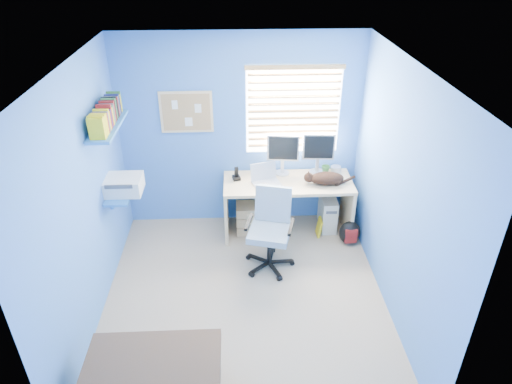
{
  "coord_description": "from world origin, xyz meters",
  "views": [
    {
      "loc": [
        -0.06,
        -3.71,
        3.48
      ],
      "look_at": [
        0.15,
        0.65,
        0.95
      ],
      "focal_mm": 32.0,
      "sensor_mm": 36.0,
      "label": 1
    }
  ],
  "objects_px": {
    "desk": "(287,207)",
    "office_chair": "(270,239)",
    "cat": "(327,178)",
    "tower_pc": "(328,212)",
    "laptop": "(267,176)"
  },
  "relations": [
    {
      "from": "laptop",
      "to": "office_chair",
      "type": "distance_m",
      "value": 0.8
    },
    {
      "from": "desk",
      "to": "office_chair",
      "type": "xyz_separation_m",
      "value": [
        -0.27,
        -0.68,
        -0.01
      ]
    },
    {
      "from": "cat",
      "to": "tower_pc",
      "type": "bearing_deg",
      "value": 63.33
    },
    {
      "from": "desk",
      "to": "cat",
      "type": "distance_m",
      "value": 0.65
    },
    {
      "from": "laptop",
      "to": "cat",
      "type": "height_order",
      "value": "laptop"
    },
    {
      "from": "tower_pc",
      "to": "office_chair",
      "type": "bearing_deg",
      "value": -136.39
    },
    {
      "from": "cat",
      "to": "tower_pc",
      "type": "xyz_separation_m",
      "value": [
        0.09,
        0.16,
        -0.59
      ]
    },
    {
      "from": "cat",
      "to": "tower_pc",
      "type": "distance_m",
      "value": 0.62
    },
    {
      "from": "desk",
      "to": "laptop",
      "type": "xyz_separation_m",
      "value": [
        -0.27,
        -0.05,
        0.48
      ]
    },
    {
      "from": "laptop",
      "to": "tower_pc",
      "type": "xyz_separation_m",
      "value": [
        0.83,
        0.13,
        -0.62
      ]
    },
    {
      "from": "cat",
      "to": "tower_pc",
      "type": "height_order",
      "value": "cat"
    },
    {
      "from": "laptop",
      "to": "office_chair",
      "type": "bearing_deg",
      "value": -105.77
    },
    {
      "from": "cat",
      "to": "office_chair",
      "type": "relative_size",
      "value": 0.44
    },
    {
      "from": "tower_pc",
      "to": "desk",
      "type": "bearing_deg",
      "value": -171.14
    },
    {
      "from": "laptop",
      "to": "tower_pc",
      "type": "bearing_deg",
      "value": -7.26
    }
  ]
}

